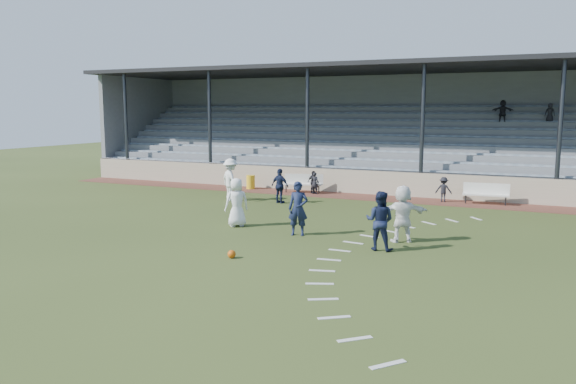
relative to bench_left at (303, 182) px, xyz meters
The scene contains 18 objects.
ground 11.03m from the bench_left, 75.28° to the right, with size 90.00×90.00×0.00m, color #303E19.
cinder_track 2.86m from the bench_left, ahead, with size 34.00×2.00×0.02m, color #542B21.
retaining_wall 2.94m from the bench_left, 17.86° to the left, with size 34.00×0.18×1.20m, color tan.
bench_left is the anchor object (origin of this frame).
bench_right 8.93m from the bench_left, ahead, with size 2.03×0.61×0.95m.
trash_bin 3.12m from the bench_left, behind, with size 0.46×0.46×0.73m, color yellow.
football 13.14m from the bench_left, 76.42° to the right, with size 0.24×0.24×0.24m, color #C5510B.
player_white_lead 8.83m from the bench_left, 83.42° to the right, with size 0.87×0.57×1.79m, color white.
player_navy_lead 9.92m from the bench_left, 68.37° to the right, with size 0.67×0.44×1.85m, color #141C39.
player_navy_mid 12.11m from the bench_left, 56.28° to the right, with size 0.88×0.69×1.82m, color #141C39.
player_white_wing 4.31m from the bench_left, 120.11° to the right, with size 1.28×0.74×1.99m, color white.
player_navy_wing 3.44m from the bench_left, 85.46° to the right, with size 0.93×0.39×1.59m, color #141C39.
player_white_back 11.26m from the bench_left, 50.84° to the right, with size 1.73×0.55×1.87m, color white.
sub_left_near 0.80m from the bench_left, 20.61° to the right, with size 0.41×0.27×1.12m, color black.
sub_left_far 0.63m from the bench_left, 12.29° to the right, with size 0.68×0.28×1.16m, color black.
sub_right 7.07m from the bench_left, ahead, with size 0.75×0.43×1.15m, color black.
grandstand 6.48m from the bench_left, 63.48° to the left, with size 34.60×9.00×6.61m.
penalty_arc 12.71m from the bench_left, 56.99° to the right, with size 3.89×14.63×0.01m.
Camera 1 is at (8.24, -15.83, 4.25)m, focal length 35.00 mm.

